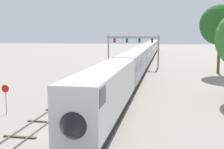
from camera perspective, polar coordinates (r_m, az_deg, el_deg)
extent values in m
plane|color=gray|center=(24.20, -7.60, -10.89)|extent=(400.00, 400.00, 0.00)
cube|color=slate|center=(82.34, 6.22, 2.51)|extent=(0.07, 200.00, 0.16)
cube|color=slate|center=(82.25, 7.22, 2.49)|extent=(0.07, 200.00, 0.16)
cube|color=#473828|center=(21.84, -4.13, -12.82)|extent=(2.60, 0.24, 0.10)
cube|color=#473828|center=(25.52, -1.85, -9.71)|extent=(2.60, 0.24, 0.10)
cube|color=#473828|center=(29.28, -0.19, -7.38)|extent=(2.60, 0.24, 0.10)
cube|color=#473828|center=(33.10, 1.09, -5.58)|extent=(2.60, 0.24, 0.10)
cube|color=#473828|center=(36.95, 2.09, -4.15)|extent=(2.60, 0.24, 0.10)
cube|color=#473828|center=(40.84, 2.90, -2.99)|extent=(2.60, 0.24, 0.10)
cube|color=#473828|center=(44.74, 3.57, -2.04)|extent=(2.60, 0.24, 0.10)
cube|color=#473828|center=(48.66, 4.13, -1.23)|extent=(2.60, 0.24, 0.10)
cube|color=#473828|center=(52.59, 4.60, -0.55)|extent=(2.60, 0.24, 0.10)
cube|color=#473828|center=(56.53, 5.01, 0.04)|extent=(2.60, 0.24, 0.10)
cube|color=#473828|center=(60.48, 5.37, 0.55)|extent=(2.60, 0.24, 0.10)
cube|color=#473828|center=(64.44, 5.68, 1.00)|extent=(2.60, 0.24, 0.10)
cube|color=#473828|center=(68.40, 5.96, 1.39)|extent=(2.60, 0.24, 0.10)
cube|color=#473828|center=(72.36, 6.20, 1.75)|extent=(2.60, 0.24, 0.10)
cube|color=#473828|center=(76.33, 6.42, 2.06)|extent=(2.60, 0.24, 0.10)
cube|color=#473828|center=(80.30, 6.62, 2.35)|extent=(2.60, 0.24, 0.10)
cube|color=#473828|center=(84.28, 6.80, 2.61)|extent=(2.60, 0.24, 0.10)
cube|color=#473828|center=(88.25, 6.97, 2.84)|extent=(2.60, 0.24, 0.10)
cube|color=#473828|center=(92.23, 7.12, 3.06)|extent=(2.60, 0.24, 0.10)
cube|color=#473828|center=(96.21, 7.25, 3.25)|extent=(2.60, 0.24, 0.10)
cube|color=#473828|center=(100.20, 7.38, 3.43)|extent=(2.60, 0.24, 0.10)
cube|color=#473828|center=(104.18, 7.50, 3.60)|extent=(2.60, 0.24, 0.10)
cube|color=#473828|center=(108.16, 7.61, 3.76)|extent=(2.60, 0.24, 0.10)
cube|color=#473828|center=(112.15, 7.71, 3.90)|extent=(2.60, 0.24, 0.10)
cube|color=#473828|center=(116.14, 7.80, 4.03)|extent=(2.60, 0.24, 0.10)
cube|color=#473828|center=(120.12, 7.89, 4.16)|extent=(2.60, 0.24, 0.10)
cube|color=#473828|center=(124.11, 7.97, 4.28)|extent=(2.60, 0.24, 0.10)
cube|color=#473828|center=(128.10, 8.05, 4.39)|extent=(2.60, 0.24, 0.10)
cube|color=#473828|center=(132.09, 8.12, 4.49)|extent=(2.60, 0.24, 0.10)
cube|color=#473828|center=(136.08, 8.19, 4.59)|extent=(2.60, 0.24, 0.10)
cube|color=#473828|center=(140.07, 8.25, 4.68)|extent=(2.60, 0.24, 0.10)
cube|color=#473828|center=(144.06, 8.31, 4.77)|extent=(2.60, 0.24, 0.10)
cube|color=#473828|center=(148.06, 8.37, 4.85)|extent=(2.60, 0.24, 0.10)
cube|color=#473828|center=(152.05, 8.43, 4.92)|extent=(2.60, 0.24, 0.10)
cube|color=#473828|center=(156.04, 8.48, 5.00)|extent=(2.60, 0.24, 0.10)
cube|color=#473828|center=(160.03, 8.53, 5.07)|extent=(2.60, 0.24, 0.10)
cube|color=#473828|center=(164.03, 8.57, 5.13)|extent=(2.60, 0.24, 0.10)
cube|color=#473828|center=(168.02, 8.62, 5.20)|extent=(2.60, 0.24, 0.10)
cube|color=#473828|center=(172.02, 8.66, 5.26)|extent=(2.60, 0.24, 0.10)
cube|color=#473828|center=(176.01, 8.70, 5.32)|extent=(2.60, 0.24, 0.10)
cube|color=#473828|center=(180.00, 8.74, 5.37)|extent=(2.60, 0.24, 0.10)
cube|color=slate|center=(63.28, -0.09, 0.94)|extent=(0.07, 160.00, 0.16)
cube|color=slate|center=(63.03, 1.20, 0.91)|extent=(0.07, 160.00, 0.16)
cube|color=#473828|center=(23.75, -17.35, -11.43)|extent=(2.60, 0.24, 0.10)
cube|color=#473828|center=(27.17, -13.40, -8.82)|extent=(2.60, 0.24, 0.10)
cube|color=#473828|center=(30.73, -10.39, -6.77)|extent=(2.60, 0.24, 0.10)
cube|color=#473828|center=(34.39, -8.03, -5.14)|extent=(2.60, 0.24, 0.10)
cube|color=#473828|center=(38.11, -6.14, -3.82)|extent=(2.60, 0.24, 0.10)
cube|color=#473828|center=(41.89, -4.59, -2.73)|extent=(2.60, 0.24, 0.10)
cube|color=#473828|center=(45.70, -3.30, -1.82)|extent=(2.60, 0.24, 0.10)
cube|color=#473828|center=(49.55, -2.21, -1.05)|extent=(2.60, 0.24, 0.10)
cube|color=#473828|center=(53.41, -1.28, -0.40)|extent=(2.60, 0.24, 0.10)
cube|color=#473828|center=(57.30, -0.47, 0.17)|extent=(2.60, 0.24, 0.10)
cube|color=#473828|center=(61.20, 0.23, 0.67)|extent=(2.60, 0.24, 0.10)
cube|color=#473828|center=(65.11, 0.85, 1.11)|extent=(2.60, 0.24, 0.10)
cube|color=#473828|center=(69.03, 1.40, 1.49)|extent=(2.60, 0.24, 0.10)
cube|color=#473828|center=(72.96, 1.89, 1.84)|extent=(2.60, 0.24, 0.10)
cube|color=#473828|center=(76.90, 2.33, 2.15)|extent=(2.60, 0.24, 0.10)
cube|color=#473828|center=(80.84, 2.73, 2.43)|extent=(2.60, 0.24, 0.10)
cube|color=#473828|center=(84.79, 3.09, 2.68)|extent=(2.60, 0.24, 0.10)
cube|color=#473828|center=(88.75, 3.42, 2.91)|extent=(2.60, 0.24, 0.10)
cube|color=#473828|center=(92.70, 3.72, 3.12)|extent=(2.60, 0.24, 0.10)
cube|color=#473828|center=(96.67, 3.99, 3.32)|extent=(2.60, 0.24, 0.10)
cube|color=#473828|center=(100.63, 4.25, 3.50)|extent=(2.60, 0.24, 0.10)
cube|color=#473828|center=(104.60, 4.48, 3.66)|extent=(2.60, 0.24, 0.10)
cube|color=#473828|center=(108.57, 4.70, 3.81)|extent=(2.60, 0.24, 0.10)
cube|color=#473828|center=(112.54, 4.90, 3.96)|extent=(2.60, 0.24, 0.10)
cube|color=#473828|center=(116.51, 5.09, 4.09)|extent=(2.60, 0.24, 0.10)
cube|color=#473828|center=(120.49, 5.27, 4.21)|extent=(2.60, 0.24, 0.10)
cube|color=#473828|center=(124.46, 5.43, 4.33)|extent=(2.60, 0.24, 0.10)
cube|color=#473828|center=(128.44, 5.59, 4.44)|extent=(2.60, 0.24, 0.10)
cube|color=#473828|center=(132.42, 5.74, 4.54)|extent=(2.60, 0.24, 0.10)
cube|color=#473828|center=(136.40, 5.87, 4.63)|extent=(2.60, 0.24, 0.10)
cube|color=#473828|center=(140.38, 6.00, 4.72)|extent=(2.60, 0.24, 0.10)
cube|color=silver|center=(26.55, -1.05, -2.66)|extent=(3.00, 19.64, 3.80)
cone|color=black|center=(17.23, -7.75, -9.99)|extent=(2.88, 2.60, 2.88)
cube|color=black|center=(18.12, -6.47, -4.03)|extent=(3.04, 1.80, 1.10)
cube|color=black|center=(27.10, -1.04, -7.65)|extent=(2.52, 17.68, 1.00)
cube|color=#9EA3AD|center=(46.77, 3.96, 1.92)|extent=(3.00, 19.64, 3.80)
cube|color=black|center=(46.73, 3.96, 2.41)|extent=(3.04, 18.07, 0.90)
cube|color=black|center=(47.08, 3.93, -0.99)|extent=(2.52, 17.68, 1.00)
cube|color=#9EA3AD|center=(67.25, 5.93, 3.72)|extent=(3.00, 19.64, 3.80)
cube|color=black|center=(67.22, 5.94, 4.06)|extent=(3.04, 18.07, 0.90)
cube|color=black|center=(67.47, 5.90, 1.69)|extent=(2.52, 17.68, 1.00)
cube|color=#9EA3AD|center=(87.81, 6.99, 4.68)|extent=(3.00, 19.64, 3.80)
cube|color=black|center=(87.79, 6.99, 4.94)|extent=(3.04, 18.07, 0.90)
cube|color=black|center=(87.97, 6.96, 3.12)|extent=(2.52, 17.68, 1.00)
cube|color=#9EA3AD|center=(108.40, 7.65, 5.27)|extent=(3.00, 19.64, 3.80)
cube|color=black|center=(108.38, 7.65, 5.49)|extent=(3.04, 18.07, 0.90)
cube|color=black|center=(108.53, 7.62, 4.01)|extent=(2.52, 17.68, 1.00)
cube|color=#9EA3AD|center=(129.00, 8.09, 5.68)|extent=(3.00, 19.64, 3.80)
cube|color=black|center=(128.99, 8.10, 5.86)|extent=(3.04, 18.07, 0.90)
cube|color=black|center=(129.12, 8.07, 4.61)|extent=(2.52, 17.68, 1.00)
cylinder|color=#999BA0|center=(68.78, -0.70, 4.57)|extent=(0.36, 0.36, 7.51)
cylinder|color=#999BA0|center=(67.52, 8.95, 4.41)|extent=(0.36, 0.36, 7.51)
cube|color=#999BA0|center=(67.80, 4.10, 7.17)|extent=(12.10, 0.36, 0.50)
cube|color=black|center=(68.46, 0.49, 6.61)|extent=(0.44, 0.32, 0.90)
sphere|color=yellow|center=(68.28, 0.46, 6.61)|extent=(0.28, 0.28, 0.28)
cube|color=black|center=(68.03, 2.89, 6.59)|extent=(0.44, 0.32, 0.90)
sphere|color=green|center=(67.84, 2.87, 6.59)|extent=(0.28, 0.28, 0.28)
cube|color=black|center=(67.72, 5.32, 6.56)|extent=(0.44, 0.32, 0.90)
sphere|color=green|center=(67.53, 5.31, 6.56)|extent=(0.28, 0.28, 0.28)
cube|color=black|center=(67.52, 7.77, 6.52)|extent=(0.44, 0.32, 0.90)
sphere|color=red|center=(67.33, 7.76, 6.52)|extent=(0.28, 0.28, 0.28)
cylinder|color=gray|center=(30.59, -19.76, -5.16)|extent=(0.08, 0.08, 2.20)
cylinder|color=red|center=(30.30, -19.91, -2.59)|extent=(0.76, 0.03, 0.76)
cylinder|color=brown|center=(61.61, 19.91, 3.33)|extent=(0.56, 0.56, 6.71)
sphere|color=#235B23|center=(61.48, 20.18, 9.02)|extent=(7.90, 7.90, 7.90)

